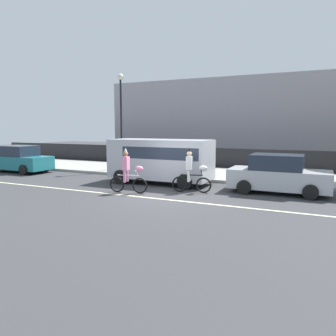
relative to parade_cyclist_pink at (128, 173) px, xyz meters
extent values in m
plane|color=#38383A|center=(1.63, -0.01, -0.84)|extent=(80.00, 80.00, 0.00)
cube|color=beige|center=(1.63, -0.51, -0.84)|extent=(36.00, 0.14, 0.01)
cube|color=#9E9B93|center=(1.63, 6.49, -0.77)|extent=(60.00, 5.00, 0.15)
cube|color=black|center=(1.63, 9.39, -0.14)|extent=(40.00, 0.08, 1.40)
cube|color=#99939E|center=(3.81, 17.99, 2.53)|extent=(28.00, 8.00, 6.73)
torus|color=black|center=(0.50, 0.08, -0.51)|extent=(0.67, 0.17, 0.67)
torus|color=black|center=(-0.53, -0.08, -0.51)|extent=(0.67, 0.17, 0.67)
cylinder|color=silver|center=(-0.01, 0.00, -0.09)|extent=(0.96, 0.20, 0.05)
cylinder|color=silver|center=(-0.16, -0.03, 0.00)|extent=(0.04, 0.04, 0.18)
cylinder|color=silver|center=(0.40, 0.06, 0.02)|extent=(0.04, 0.04, 0.23)
cylinder|color=silver|center=(0.40, 0.06, 0.14)|extent=(0.11, 0.50, 0.03)
ellipsoid|color=pink|center=(0.48, 0.08, 0.21)|extent=(0.39, 0.25, 0.24)
cube|color=pink|center=(-0.11, -0.02, 0.42)|extent=(0.29, 0.35, 0.56)
sphere|color=#9E7051|center=(-0.11, -0.02, 0.82)|extent=(0.22, 0.22, 0.22)
cone|color=silver|center=(-0.11, -0.02, 1.00)|extent=(0.14, 0.14, 0.16)
cylinder|color=pink|center=(-0.09, -0.16, -0.13)|extent=(0.11, 0.11, 0.48)
cylinder|color=pink|center=(-0.13, 0.12, -0.13)|extent=(0.11, 0.11, 0.48)
torus|color=black|center=(2.90, 1.32, -0.51)|extent=(0.67, 0.18, 0.67)
torus|color=black|center=(1.86, 1.15, -0.51)|extent=(0.67, 0.18, 0.67)
cylinder|color=black|center=(2.38, 1.24, -0.09)|extent=(0.96, 0.21, 0.05)
cylinder|color=black|center=(2.23, 1.21, 0.00)|extent=(0.04, 0.04, 0.18)
cylinder|color=black|center=(2.79, 1.31, 0.02)|extent=(0.04, 0.04, 0.23)
cylinder|color=black|center=(2.79, 1.31, 0.14)|extent=(0.11, 0.50, 0.03)
ellipsoid|color=white|center=(2.88, 1.32, 0.21)|extent=(0.39, 0.26, 0.24)
cube|color=white|center=(2.28, 1.22, 0.42)|extent=(0.29, 0.36, 0.56)
sphere|color=beige|center=(2.28, 1.22, 0.82)|extent=(0.22, 0.22, 0.22)
cone|color=black|center=(2.28, 1.22, 1.00)|extent=(0.14, 0.14, 0.16)
cylinder|color=white|center=(2.30, 1.08, -0.13)|extent=(0.11, 0.11, 0.48)
cylinder|color=white|center=(2.26, 1.36, -0.13)|extent=(0.11, 0.11, 0.48)
cube|color=silver|center=(0.18, 2.69, 0.39)|extent=(5.00, 2.00, 1.90)
cube|color=#283342|center=(0.58, 2.69, 0.74)|extent=(3.90, 2.02, 0.56)
cylinder|color=black|center=(1.88, 1.69, -0.49)|extent=(0.70, 0.22, 0.70)
cylinder|color=black|center=(1.88, 3.69, -0.49)|extent=(0.70, 0.22, 0.70)
cylinder|color=black|center=(-1.52, 1.69, -0.49)|extent=(0.70, 0.22, 0.70)
cylinder|color=black|center=(-1.52, 3.69, -0.49)|extent=(0.70, 0.22, 0.70)
cube|color=#1E727A|center=(-9.64, 2.74, -0.24)|extent=(4.10, 1.72, 0.80)
cube|color=#232D3D|center=(-9.74, 2.74, 0.48)|extent=(2.10, 1.58, 0.64)
cylinder|color=black|center=(-8.37, 1.88, -0.54)|extent=(0.60, 0.20, 0.60)
cylinder|color=black|center=(-8.37, 3.60, -0.54)|extent=(0.60, 0.20, 0.60)
cylinder|color=black|center=(-10.92, 3.60, -0.54)|extent=(0.60, 0.20, 0.60)
cube|color=#B7BABF|center=(5.77, 2.66, -0.24)|extent=(4.10, 1.72, 0.80)
cube|color=#232D3D|center=(5.67, 2.66, 0.48)|extent=(2.10, 1.58, 0.64)
cylinder|color=black|center=(7.05, 1.80, -0.54)|extent=(0.60, 0.20, 0.60)
cylinder|color=black|center=(7.05, 3.52, -0.54)|extent=(0.60, 0.20, 0.60)
cylinder|color=black|center=(4.50, 1.80, -0.54)|extent=(0.60, 0.20, 0.60)
cylinder|color=black|center=(4.50, 3.52, -0.54)|extent=(0.60, 0.20, 0.60)
cylinder|color=black|center=(-3.99, 5.62, 2.06)|extent=(0.12, 0.12, 5.50)
sphere|color=#EAEACC|center=(-3.99, 5.62, 4.99)|extent=(0.36, 0.36, 0.36)
camera|label=1|loc=(7.33, -11.68, 1.93)|focal=35.00mm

